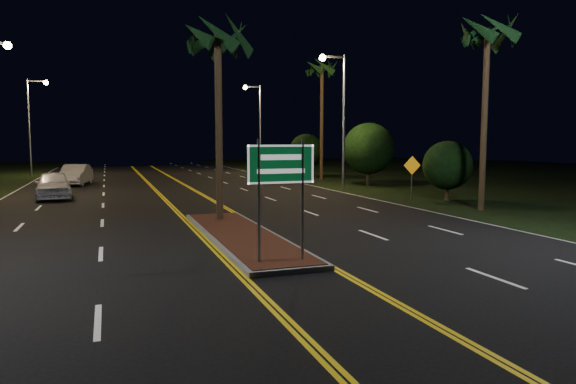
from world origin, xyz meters
name	(u,v)px	position (x,y,z in m)	size (l,w,h in m)	color
ground	(323,297)	(0.00, 0.00, 0.00)	(120.00, 120.00, 0.00)	black
grass_right	(527,179)	(30.00, 25.00, 0.00)	(40.00, 110.00, 0.01)	black
median_island	(242,236)	(0.00, 7.00, 0.08)	(2.25, 10.25, 0.17)	gray
highway_sign	(281,176)	(0.00, 2.80, 2.40)	(1.80, 0.08, 3.20)	gray
streetlight_left_far	(33,116)	(-10.61, 44.00, 5.66)	(1.91, 0.44, 9.00)	gray
streetlight_right_mid	(339,106)	(10.61, 22.00, 5.66)	(1.91, 0.44, 9.00)	gray
streetlight_right_far	(257,118)	(10.61, 42.00, 5.66)	(1.91, 0.44, 9.00)	gray
palm_median	(218,39)	(0.00, 10.50, 7.28)	(2.40, 2.40, 8.30)	#382819
palm_right_near	(488,34)	(12.50, 10.00, 8.21)	(2.40, 2.40, 9.30)	#382819
palm_right_far	(322,70)	(12.80, 30.00, 9.14)	(2.40, 2.40, 10.30)	#382819
shrub_near	(447,165)	(13.50, 14.00, 1.95)	(2.70, 2.70, 3.30)	#382819
shrub_mid	(369,149)	(14.00, 24.00, 2.73)	(3.78, 3.78, 4.62)	#382819
shrub_far	(306,151)	(13.80, 36.00, 2.34)	(3.24, 3.24, 3.96)	#382819
car_near	(53,183)	(-7.17, 22.26, 0.92)	(2.36, 5.51, 1.84)	silver
car_far	(75,173)	(-6.48, 31.51, 0.90)	(2.30, 5.38, 1.79)	#B4B5BF
warning_sign	(412,172)	(11.73, 14.75, 1.60)	(1.03, 0.10, 2.46)	gray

